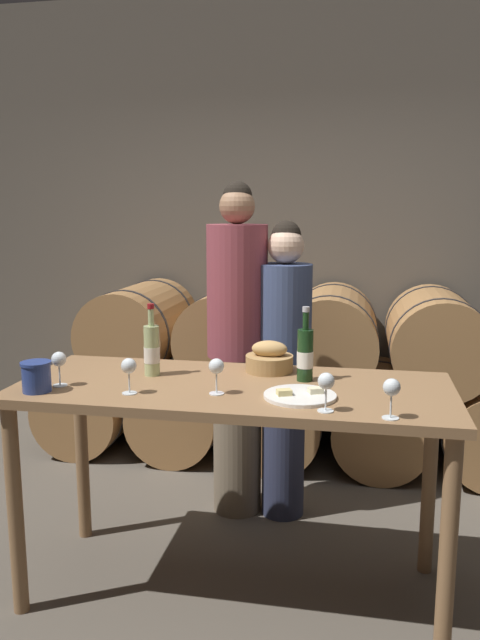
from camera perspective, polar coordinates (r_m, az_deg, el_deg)
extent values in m
plane|color=#564F44|center=(3.03, -0.58, -23.37)|extent=(10.00, 10.00, 0.00)
cube|color=#60594F|center=(4.72, 4.81, 9.23)|extent=(10.00, 0.12, 3.20)
cylinder|color=#9E7042|center=(4.70, -12.78, -7.06)|extent=(0.60, 0.93, 0.60)
cylinder|color=#2D2D33|center=(4.44, -14.33, -8.15)|extent=(0.62, 0.02, 0.62)
cylinder|color=#2D2D33|center=(4.96, -11.40, -6.09)|extent=(0.62, 0.02, 0.62)
cylinder|color=#9E7042|center=(4.48, -4.86, -7.70)|extent=(0.60, 0.93, 0.60)
cylinder|color=#2D2D33|center=(4.21, -5.97, -8.91)|extent=(0.62, 0.02, 0.62)
cylinder|color=#2D2D33|center=(4.76, -3.88, -6.62)|extent=(0.62, 0.02, 0.62)
cylinder|color=#9E7042|center=(4.36, 3.72, -8.22)|extent=(0.60, 0.93, 0.60)
cylinder|color=#2D2D33|center=(4.08, 3.19, -9.52)|extent=(0.62, 0.02, 0.62)
cylinder|color=#2D2D33|center=(4.64, 4.19, -7.07)|extent=(0.62, 0.02, 0.62)
cylinder|color=#9E7042|center=(4.33, 12.63, -8.56)|extent=(0.60, 0.93, 0.60)
cylinder|color=#2D2D33|center=(4.05, 12.74, -9.91)|extent=(0.62, 0.02, 0.62)
cylinder|color=#2D2D33|center=(4.61, 12.53, -7.39)|extent=(0.62, 0.02, 0.62)
cylinder|color=#2D2D33|center=(4.68, 20.79, -7.55)|extent=(0.62, 0.02, 0.62)
cylinder|color=#9E7042|center=(4.45, -9.10, -0.71)|extent=(0.60, 0.93, 0.60)
cylinder|color=#2D2D33|center=(4.18, -10.50, -1.46)|extent=(0.62, 0.02, 0.62)
cylinder|color=#2D2D33|center=(4.73, -7.87, -0.04)|extent=(0.62, 0.02, 0.62)
cylinder|color=#9E7042|center=(4.27, -0.64, -1.04)|extent=(0.60, 0.93, 0.60)
cylinder|color=#2D2D33|center=(3.98, -1.50, -1.85)|extent=(0.62, 0.02, 0.62)
cylinder|color=#2D2D33|center=(4.56, 0.11, -0.33)|extent=(0.62, 0.02, 0.62)
cylinder|color=#9E7042|center=(4.19, 8.35, -1.36)|extent=(0.60, 0.93, 0.60)
cylinder|color=#2D2D33|center=(3.90, 8.14, -2.22)|extent=(0.62, 0.02, 0.62)
cylinder|color=#2D2D33|center=(4.48, 8.52, -0.61)|extent=(0.62, 0.02, 0.62)
cylinder|color=#9E7042|center=(4.22, 17.45, -1.66)|extent=(0.60, 0.93, 0.60)
cylinder|color=#2D2D33|center=(3.93, 17.93, -2.53)|extent=(0.62, 0.02, 0.62)
cylinder|color=#2D2D33|center=(4.51, 17.04, -0.89)|extent=(0.62, 0.02, 0.62)
cylinder|color=olive|center=(2.82, -19.86, -16.07)|extent=(0.06, 0.06, 0.90)
cylinder|color=olive|center=(2.50, 18.46, -19.58)|extent=(0.06, 0.06, 0.90)
cylinder|color=olive|center=(3.33, -14.26, -11.67)|extent=(0.06, 0.06, 0.90)
cylinder|color=olive|center=(3.06, 16.92, -13.79)|extent=(0.06, 0.06, 0.90)
cube|color=olive|center=(2.63, -0.62, -6.36)|extent=(1.82, 0.75, 0.04)
cylinder|color=#756651|center=(3.51, -0.25, -10.32)|extent=(0.27, 0.27, 0.89)
cylinder|color=#8C3D47|center=(3.32, -0.26, 2.66)|extent=(0.32, 0.32, 0.70)
sphere|color=#997051|center=(3.29, -0.27, 10.38)|extent=(0.19, 0.19, 0.19)
sphere|color=black|center=(3.30, -0.23, 11.27)|extent=(0.15, 0.15, 0.15)
cylinder|color=#2D334C|center=(3.49, 3.98, -11.45)|extent=(0.23, 0.23, 0.77)
cylinder|color=#3D4C75|center=(3.30, 4.13, -0.17)|extent=(0.28, 0.28, 0.61)
sphere|color=beige|center=(3.26, 4.22, 6.80)|extent=(0.19, 0.19, 0.19)
sphere|color=black|center=(3.26, 4.25, 7.72)|extent=(0.16, 0.16, 0.16)
cylinder|color=#193819|center=(2.68, 5.97, -3.23)|extent=(0.07, 0.07, 0.22)
cylinder|color=#193819|center=(2.65, 6.03, -0.08)|extent=(0.03, 0.03, 0.08)
cylinder|color=#B7B7BC|center=(2.64, 6.05, 0.98)|extent=(0.03, 0.03, 0.02)
cylinder|color=white|center=(2.68, 5.97, -3.60)|extent=(0.07, 0.07, 0.07)
cylinder|color=#ADBC7F|center=(2.78, -8.07, -2.80)|extent=(0.07, 0.07, 0.22)
cylinder|color=#ADBC7F|center=(2.75, -8.14, 0.24)|extent=(0.03, 0.03, 0.08)
cylinder|color=maroon|center=(2.74, -8.17, 1.26)|extent=(0.03, 0.03, 0.02)
cylinder|color=white|center=(2.78, -8.06, -3.15)|extent=(0.07, 0.07, 0.07)
cylinder|color=navy|center=(2.65, -18.11, -4.95)|extent=(0.11, 0.11, 0.12)
cylinder|color=navy|center=(2.63, -18.18, -3.78)|extent=(0.12, 0.12, 0.01)
cylinder|color=#A87F4C|center=(2.83, 2.70, -3.98)|extent=(0.22, 0.22, 0.07)
ellipsoid|color=tan|center=(2.82, 2.71, -2.65)|extent=(0.16, 0.10, 0.08)
cylinder|color=white|center=(2.46, 5.50, -6.91)|extent=(0.29, 0.29, 0.01)
cube|color=beige|center=(2.48, 6.93, -6.40)|extent=(0.07, 0.06, 0.02)
cube|color=#E0CC7F|center=(2.44, 4.06, -6.61)|extent=(0.07, 0.06, 0.02)
cylinder|color=white|center=(2.72, -16.12, -5.75)|extent=(0.06, 0.06, 0.00)
cylinder|color=white|center=(2.71, -16.16, -4.86)|extent=(0.01, 0.01, 0.08)
sphere|color=white|center=(2.69, -16.23, -3.45)|extent=(0.06, 0.06, 0.06)
cylinder|color=white|center=(2.54, -10.06, -6.60)|extent=(0.06, 0.06, 0.00)
cylinder|color=white|center=(2.53, -10.09, -5.64)|extent=(0.01, 0.01, 0.08)
sphere|color=white|center=(2.51, -10.14, -4.14)|extent=(0.06, 0.06, 0.06)
cylinder|color=white|center=(2.50, -2.15, -6.73)|extent=(0.06, 0.06, 0.00)
cylinder|color=white|center=(2.49, -2.16, -5.76)|extent=(0.01, 0.01, 0.08)
sphere|color=white|center=(2.47, -2.17, -4.24)|extent=(0.06, 0.06, 0.06)
cylinder|color=white|center=(2.31, 7.82, -8.23)|extent=(0.06, 0.06, 0.00)
cylinder|color=white|center=(2.30, 7.84, -7.19)|extent=(0.01, 0.01, 0.08)
sphere|color=white|center=(2.28, 7.89, -5.55)|extent=(0.06, 0.06, 0.06)
cylinder|color=white|center=(2.28, 13.59, -8.70)|extent=(0.06, 0.06, 0.00)
cylinder|color=white|center=(2.27, 13.63, -7.65)|extent=(0.01, 0.01, 0.08)
sphere|color=white|center=(2.25, 13.70, -5.99)|extent=(0.06, 0.06, 0.06)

